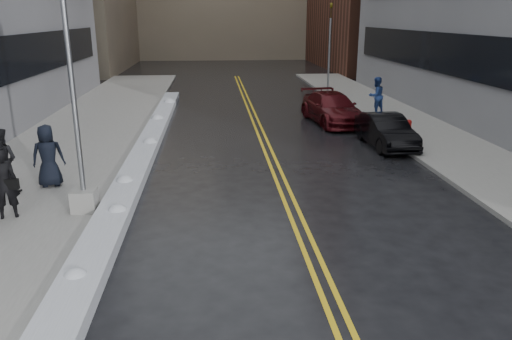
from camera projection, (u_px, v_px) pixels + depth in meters
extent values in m
plane|color=black|center=(204.00, 242.00, 12.23)|extent=(160.00, 160.00, 0.00)
cube|color=gray|center=(72.00, 144.00, 21.26)|extent=(5.50, 50.00, 0.15)
cube|color=gray|center=(429.00, 137.00, 22.55)|extent=(4.00, 50.00, 0.15)
cube|color=gold|center=(261.00, 142.00, 21.94)|extent=(0.12, 50.00, 0.01)
cube|color=gold|center=(268.00, 142.00, 21.97)|extent=(0.12, 50.00, 0.01)
cube|color=silver|center=(144.00, 152.00, 19.59)|extent=(0.90, 30.00, 0.34)
cube|color=gray|center=(85.00, 200.00, 13.73)|extent=(0.65, 0.65, 0.60)
cylinder|color=gray|center=(69.00, 59.00, 12.61)|extent=(0.14, 0.14, 7.00)
cylinder|color=maroon|center=(408.00, 129.00, 22.35)|extent=(0.24, 0.24, 0.60)
sphere|color=maroon|center=(409.00, 122.00, 22.27)|extent=(0.26, 0.26, 0.26)
cylinder|color=maroon|center=(408.00, 128.00, 22.34)|extent=(0.25, 0.10, 0.10)
cylinder|color=gray|center=(329.00, 55.00, 34.98)|extent=(0.14, 0.14, 5.00)
imported|color=#594C0C|center=(331.00, 10.00, 34.10)|extent=(0.16, 0.20, 1.00)
imported|color=black|center=(4.00, 183.00, 13.05)|extent=(0.80, 0.65, 1.91)
imported|color=black|center=(1.00, 161.00, 14.86)|extent=(1.04, 0.84, 2.03)
imported|color=black|center=(48.00, 156.00, 15.51)|extent=(1.07, 0.80, 1.97)
imported|color=navy|center=(376.00, 96.00, 27.06)|extent=(1.21, 1.10, 2.01)
imported|color=black|center=(386.00, 131.00, 20.91)|extent=(1.62, 4.21, 1.37)
imported|color=#450B0F|center=(332.00, 108.00, 25.57)|extent=(2.79, 5.52, 1.54)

